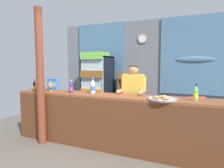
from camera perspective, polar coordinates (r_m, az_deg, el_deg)
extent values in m
plane|color=#665B51|center=(4.38, 4.72, -14.77)|extent=(7.37, 7.37, 0.00)
cube|color=slate|center=(5.78, 10.40, 4.25)|extent=(5.51, 0.12, 2.80)
cube|color=teal|center=(6.21, -3.32, 7.85)|extent=(1.54, 0.04, 2.05)
ellipsoid|color=teal|center=(6.19, -3.40, 6.90)|extent=(0.85, 0.10, 0.16)
cube|color=teal|center=(5.55, 23.07, 7.69)|extent=(1.75, 0.04, 2.05)
ellipsoid|color=teal|center=(5.52, 23.03, 6.64)|extent=(0.96, 0.10, 0.16)
cylinder|color=tan|center=(5.79, 8.84, 12.93)|extent=(0.26, 0.03, 0.26)
cylinder|color=white|center=(5.78, 8.80, 12.94)|extent=(0.22, 0.01, 0.22)
cube|color=beige|center=(5.57, 20.38, 8.33)|extent=(0.24, 0.02, 0.18)
cube|color=brown|center=(3.52, 0.32, -3.61)|extent=(4.03, 0.52, 0.04)
cube|color=brown|center=(3.42, -1.30, -12.31)|extent=(4.03, 0.04, 0.94)
cube|color=brown|center=(4.74, -22.39, -7.67)|extent=(0.08, 0.47, 0.94)
cylinder|color=brown|center=(4.03, -19.93, -7.32)|extent=(0.15, 0.15, 1.29)
cylinder|color=brown|center=(3.95, -20.56, 11.25)|extent=(0.14, 0.14, 1.29)
ellipsoid|color=brown|center=(3.91, -19.44, -0.45)|extent=(0.06, 0.05, 0.08)
cube|color=black|center=(5.99, -2.88, -0.55)|extent=(0.79, 0.04, 1.77)
cube|color=black|center=(5.90, -7.46, -0.69)|extent=(0.04, 0.65, 1.77)
cube|color=black|center=(5.56, -0.83, -1.03)|extent=(0.04, 0.65, 1.77)
cube|color=black|center=(5.69, -4.30, 7.82)|extent=(0.79, 0.65, 0.04)
cube|color=black|center=(5.87, -4.18, -9.06)|extent=(0.79, 0.65, 0.08)
cube|color=silver|center=(5.44, -5.79, -0.67)|extent=(0.73, 0.02, 1.61)
cylinder|color=#B7B7BC|center=(5.26, -2.78, -1.40)|extent=(0.02, 0.02, 0.40)
cube|color=silver|center=(5.75, -4.23, -3.11)|extent=(0.71, 0.57, 0.02)
cube|color=orange|center=(5.62, -4.87, -2.18)|extent=(0.67, 0.53, 0.20)
cube|color=silver|center=(5.69, -4.26, 1.93)|extent=(0.71, 0.57, 0.02)
cube|color=brown|center=(5.57, -4.91, 2.97)|extent=(0.67, 0.53, 0.20)
cube|color=silver|center=(5.68, -4.30, 7.02)|extent=(0.71, 0.57, 0.02)
cube|color=#75C64C|center=(5.57, -4.95, 8.17)|extent=(0.67, 0.53, 0.20)
cube|color=brown|center=(5.68, 2.12, -3.11)|extent=(0.04, 0.28, 1.33)
cube|color=brown|center=(5.53, 6.38, -3.37)|extent=(0.04, 0.28, 1.33)
cube|color=brown|center=(5.55, 4.26, 1.51)|extent=(0.44, 0.28, 0.02)
cylinder|color=orange|center=(5.56, 3.62, 2.47)|extent=(0.06, 0.06, 0.16)
cylinder|color=black|center=(5.52, 4.91, 2.19)|extent=(0.06, 0.06, 0.11)
cube|color=brown|center=(5.59, 4.23, -2.57)|extent=(0.44, 0.28, 0.02)
cylinder|color=orange|center=(5.60, 3.59, -1.69)|extent=(0.07, 0.07, 0.14)
cylinder|color=#75C64C|center=(5.56, 4.88, -1.69)|extent=(0.06, 0.06, 0.16)
cube|color=brown|center=(5.66, 4.20, -6.57)|extent=(0.44, 0.28, 0.02)
cylinder|color=black|center=(5.66, 3.57, -5.66)|extent=(0.06, 0.06, 0.15)
cylinder|color=black|center=(5.63, 4.84, -5.97)|extent=(0.07, 0.07, 0.11)
cube|color=#E5563D|center=(4.70, 22.01, -8.14)|extent=(0.58, 0.58, 0.04)
cube|color=#E5563D|center=(4.47, 23.12, -5.98)|extent=(0.40, 0.21, 0.40)
cylinder|color=#E5563D|center=(5.00, 23.09, -9.98)|extent=(0.04, 0.04, 0.44)
cylinder|color=#E5563D|center=(4.86, 18.93, -10.28)|extent=(0.04, 0.04, 0.44)
cylinder|color=#E5563D|center=(4.67, 25.03, -11.15)|extent=(0.04, 0.04, 0.44)
cylinder|color=#E5563D|center=(4.52, 20.60, -11.54)|extent=(0.04, 0.04, 0.44)
cube|color=#E5563D|center=(4.75, 24.30, -6.59)|extent=(0.20, 0.38, 0.03)
cube|color=#E5563D|center=(4.60, 19.76, -6.82)|extent=(0.20, 0.38, 0.03)
cylinder|color=#28282D|center=(3.98, 4.96, -10.64)|extent=(0.11, 0.11, 0.82)
cylinder|color=#28282D|center=(3.93, 7.31, -10.87)|extent=(0.11, 0.11, 0.82)
cube|color=gold|center=(3.82, 6.23, -1.03)|extent=(0.39, 0.20, 0.52)
sphere|color=tan|center=(3.80, 6.28, 4.18)|extent=(0.19, 0.19, 0.19)
ellipsoid|color=#2D2319|center=(3.81, 6.34, 4.82)|extent=(0.18, 0.18, 0.10)
cylinder|color=gold|center=(3.88, 3.25, 0.26)|extent=(0.08, 0.08, 0.29)
cylinder|color=tan|center=(3.76, 2.44, -2.11)|extent=(0.07, 0.26, 0.07)
sphere|color=tan|center=(3.64, 1.71, -2.36)|extent=(0.08, 0.08, 0.08)
cylinder|color=gold|center=(3.76, 9.34, 0.02)|extent=(0.08, 0.08, 0.29)
cylinder|color=tan|center=(3.63, 8.72, -2.44)|extent=(0.07, 0.26, 0.07)
sphere|color=tan|center=(3.50, 8.18, -2.72)|extent=(0.08, 0.08, 0.08)
cylinder|color=silver|center=(3.77, -5.62, -1.29)|extent=(0.10, 0.10, 0.19)
cone|color=silver|center=(3.76, -5.64, 0.76)|extent=(0.10, 0.10, 0.08)
cylinder|color=blue|center=(3.75, -5.64, 1.63)|extent=(0.04, 0.04, 0.03)
cylinder|color=blue|center=(3.77, -5.62, -1.29)|extent=(0.10, 0.10, 0.08)
cylinder|color=black|center=(4.60, -21.71, -0.72)|extent=(0.06, 0.06, 0.14)
cone|color=black|center=(4.59, -21.75, 0.54)|extent=(0.06, 0.06, 0.06)
cylinder|color=red|center=(4.58, -21.77, 1.07)|extent=(0.03, 0.03, 0.02)
cylinder|color=red|center=(4.60, -21.71, -0.72)|extent=(0.06, 0.06, 0.06)
cylinder|color=#75C64C|center=(3.24, 23.30, -3.07)|extent=(0.07, 0.07, 0.16)
cone|color=#75C64C|center=(3.23, 23.38, -1.03)|extent=(0.07, 0.07, 0.07)
cylinder|color=black|center=(3.22, 23.41, -0.16)|extent=(0.03, 0.03, 0.03)
cylinder|color=yellow|center=(3.24, 23.30, -3.07)|extent=(0.07, 0.07, 0.07)
cylinder|color=#56286B|center=(3.88, -11.84, -1.40)|extent=(0.07, 0.07, 0.16)
cone|color=#56286B|center=(3.86, -11.87, 0.29)|extent=(0.07, 0.07, 0.07)
cylinder|color=silver|center=(3.86, -11.89, 1.01)|extent=(0.03, 0.03, 0.03)
cylinder|color=purple|center=(3.88, -11.84, -1.40)|extent=(0.07, 0.07, 0.07)
cylinder|color=orange|center=(4.18, -17.49, -1.26)|extent=(0.07, 0.07, 0.13)
cone|color=orange|center=(4.17, -17.52, 0.01)|extent=(0.07, 0.07, 0.06)
cylinder|color=white|center=(4.17, -17.54, 0.54)|extent=(0.03, 0.03, 0.02)
cylinder|color=#194C99|center=(4.18, -17.49, -1.26)|extent=(0.07, 0.07, 0.06)
cube|color=#3D75B7|center=(4.44, -16.74, -0.05)|extent=(0.24, 0.12, 0.25)
cube|color=#7CB5F7|center=(4.39, -17.25, -0.12)|extent=(0.21, 0.00, 0.09)
cylinder|color=#BCBCC1|center=(3.15, 14.54, -4.36)|extent=(0.43, 0.43, 0.02)
torus|color=#BCBCC1|center=(3.15, 14.55, -4.11)|extent=(0.45, 0.45, 0.02)
ellipsoid|color=tan|center=(3.13, 15.72, -3.87)|extent=(0.10, 0.07, 0.05)
ellipsoid|color=tan|center=(3.20, 15.08, -3.60)|extent=(0.07, 0.09, 0.05)
ellipsoid|color=tan|center=(3.24, 14.22, -3.59)|extent=(0.09, 0.06, 0.04)
ellipsoid|color=#B2753D|center=(3.14, 12.54, -3.77)|extent=(0.10, 0.06, 0.05)
ellipsoid|color=#B2753D|center=(3.03, 12.81, -4.03)|extent=(0.09, 0.07, 0.05)
ellipsoid|color=#B2753D|center=(3.05, 15.39, -4.16)|extent=(0.10, 0.08, 0.04)
ellipsoid|color=#DBCC42|center=(4.38, -21.80, -1.11)|extent=(0.10, 0.04, 0.14)
ellipsoid|color=#DBCC42|center=(4.37, -21.16, -1.06)|extent=(0.08, 0.04, 0.15)
ellipsoid|color=#DBCC42|center=(4.32, -20.95, -1.25)|extent=(0.05, 0.04, 0.13)
ellipsoid|color=#DBCC42|center=(4.30, -20.41, -1.22)|extent=(0.06, 0.03, 0.14)
ellipsoid|color=#DBCC42|center=(4.26, -20.06, -1.38)|extent=(0.08, 0.04, 0.12)
cylinder|color=olive|center=(4.32, -20.89, -0.26)|extent=(0.02, 0.02, 0.05)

